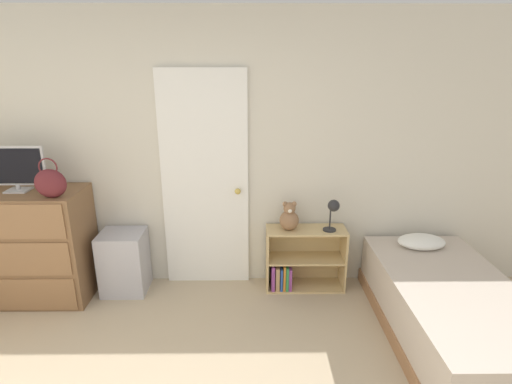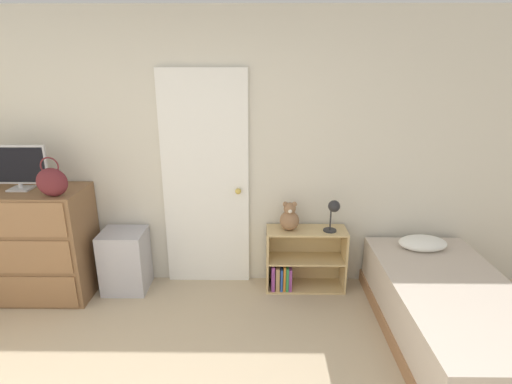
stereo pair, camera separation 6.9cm
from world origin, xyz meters
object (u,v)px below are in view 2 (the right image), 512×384
storage_bin (125,261)px  bookshelf (299,263)px  dresser (34,244)px  teddy_bear (290,218)px  handbag (52,182)px  desk_lamp (333,209)px  bed (451,314)px  tv (17,167)px

storage_bin → bookshelf: 1.65m
dresser → teddy_bear: bearing=3.2°
handbag → bookshelf: handbag is taller
dresser → desk_lamp: size_ratio=3.39×
dresser → bookshelf: size_ratio=1.38×
dresser → storage_bin: size_ratio=1.74×
bookshelf → bed: 1.35m
handbag → desk_lamp: (2.38, 0.26, -0.33)m
tv → handbag: (0.38, -0.18, -0.08)m
dresser → desk_lamp: (2.73, 0.09, 0.31)m
dresser → teddy_bear: dresser is taller
tv → teddy_bear: (2.36, 0.12, -0.51)m
dresser → handbag: handbag is taller
dresser → bed: bearing=-10.3°
tv → teddy_bear: bearing=2.9°
dresser → tv: bearing=158.8°
handbag → teddy_bear: size_ratio=1.22×
desk_lamp → storage_bin: bearing=180.0°
handbag → storage_bin: (0.43, 0.26, -0.86)m
dresser → tv: size_ratio=1.95×
handbag → bookshelf: bearing=8.5°
teddy_bear → bed: teddy_bear is taller
tv → storage_bin: tv is taller
teddy_bear → bed: 1.51m
desk_lamp → bed: bearing=-42.1°
dresser → desk_lamp: bearing=1.9°
desk_lamp → bookshelf: bearing=170.1°
dresser → desk_lamp: 2.75m
dresser → storage_bin: 0.82m
handbag → bed: 3.35m
storage_bin → bed: size_ratio=0.32×
storage_bin → bookshelf: size_ratio=0.79×
bookshelf → desk_lamp: (0.29, -0.05, 0.57)m
bookshelf → bed: size_ratio=0.40×
tv → teddy_bear: 2.42m
dresser → desk_lamp: dresser is taller
storage_bin → teddy_bear: bearing=1.5°
desk_lamp → handbag: bearing=-173.8°
tv → handbag: tv is taller
desk_lamp → tv: bearing=-178.4°
storage_bin → teddy_bear: size_ratio=2.16×
tv → bookshelf: size_ratio=0.71×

